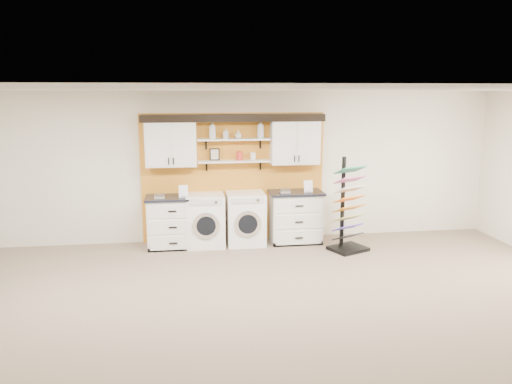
{
  "coord_description": "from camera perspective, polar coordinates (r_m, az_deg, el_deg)",
  "views": [
    {
      "loc": [
        -0.84,
        -5.21,
        2.78
      ],
      "look_at": [
        0.2,
        2.3,
        1.25
      ],
      "focal_mm": 35.0,
      "sensor_mm": 36.0,
      "label": 1
    }
  ],
  "objects": [
    {
      "name": "ceiling",
      "position": [
        5.28,
        1.32,
        11.62
      ],
      "size": [
        10.0,
        10.0,
        0.0
      ],
      "primitive_type": "plane",
      "rotation": [
        3.14,
        0.0,
        0.0
      ],
      "color": "white",
      "rests_on": "wall_back"
    },
    {
      "name": "sample_rack",
      "position": [
        8.98,
        10.47,
        -3.31
      ],
      "size": [
        0.76,
        0.71,
        1.66
      ],
      "rotation": [
        0.0,
        0.0,
        0.42
      ],
      "color": "black",
      "rests_on": "floor"
    },
    {
      "name": "upper_cabinet_right",
      "position": [
        9.26,
        4.46,
        5.8
      ],
      "size": [
        0.9,
        0.35,
        0.84
      ],
      "color": "white",
      "rests_on": "wall_back"
    },
    {
      "name": "crown_molding",
      "position": [
        9.08,
        -2.58,
        8.54
      ],
      "size": [
        3.3,
        0.41,
        0.13
      ],
      "color": "black",
      "rests_on": "wall_back"
    },
    {
      "name": "canister_cream",
      "position": [
        9.17,
        -0.35,
        4.11
      ],
      "size": [
        0.1,
        0.1,
        0.14
      ],
      "primitive_type": "cylinder",
      "color": "silver",
      "rests_on": "shelf_lower"
    },
    {
      "name": "canister_red",
      "position": [
        9.14,
        -1.91,
        4.14
      ],
      "size": [
        0.11,
        0.11,
        0.16
      ],
      "primitive_type": "cylinder",
      "color": "red",
      "rests_on": "shelf_lower"
    },
    {
      "name": "upper_cabinet_left",
      "position": [
        9.06,
        -9.71,
        5.54
      ],
      "size": [
        0.9,
        0.35,
        0.84
      ],
      "color": "white",
      "rests_on": "wall_back"
    },
    {
      "name": "picture_frame",
      "position": [
        9.14,
        -4.76,
        4.3
      ],
      "size": [
        0.18,
        0.02,
        0.22
      ],
      "color": "black",
      "rests_on": "shelf_lower"
    },
    {
      "name": "soap_bottle_a",
      "position": [
        9.05,
        -5.01,
        7.09
      ],
      "size": [
        0.17,
        0.17,
        0.32
      ],
      "primitive_type": "imported",
      "rotation": [
        0.0,
        0.0,
        2.18
      ],
      "color": "silver",
      "rests_on": "shelf_upper"
    },
    {
      "name": "soap_bottle_d",
      "position": [
        9.14,
        0.52,
        7.24
      ],
      "size": [
        0.18,
        0.18,
        0.34
      ],
      "primitive_type": "imported",
      "rotation": [
        0.0,
        0.0,
        1.11
      ],
      "color": "silver",
      "rests_on": "shelf_upper"
    },
    {
      "name": "soap_bottle_b",
      "position": [
        9.07,
        -3.45,
        6.7
      ],
      "size": [
        0.11,
        0.11,
        0.19
      ],
      "primitive_type": "imported",
      "rotation": [
        0.0,
        0.0,
        2.81
      ],
      "color": "silver",
      "rests_on": "shelf_upper"
    },
    {
      "name": "base_cabinet_right",
      "position": [
        9.36,
        4.53,
        -2.84
      ],
      "size": [
        0.99,
        0.66,
        0.97
      ],
      "color": "white",
      "rests_on": "floor"
    },
    {
      "name": "dryer",
      "position": [
        9.2,
        -1.2,
        -3.05
      ],
      "size": [
        0.69,
        0.71,
        0.97
      ],
      "color": "white",
      "rests_on": "floor"
    },
    {
      "name": "accent_panel",
      "position": [
        9.35,
        -2.61,
        1.67
      ],
      "size": [
        3.4,
        0.07,
        2.4
      ],
      "primitive_type": "cube",
      "color": "orange",
      "rests_on": "wall_back"
    },
    {
      "name": "shelf_upper",
      "position": [
        9.09,
        -2.55,
        6.03
      ],
      "size": [
        1.32,
        0.28,
        0.03
      ],
      "primitive_type": "cube",
      "color": "white",
      "rests_on": "wall_back"
    },
    {
      "name": "soap_bottle_c",
      "position": [
        9.09,
        -2.04,
        6.6
      ],
      "size": [
        0.16,
        0.16,
        0.15
      ],
      "primitive_type": "imported",
      "rotation": [
        0.0,
        0.0,
        0.52
      ],
      "color": "silver",
      "rests_on": "shelf_upper"
    },
    {
      "name": "floor",
      "position": [
        5.97,
        1.19,
        -16.36
      ],
      "size": [
        10.0,
        10.0,
        0.0
      ],
      "primitive_type": "plane",
      "color": "#7F6A55",
      "rests_on": "ground"
    },
    {
      "name": "wall_back",
      "position": [
        9.35,
        -2.64,
        2.91
      ],
      "size": [
        10.0,
        0.0,
        10.0
      ],
      "primitive_type": "plane",
      "rotation": [
        1.57,
        0.0,
        0.0
      ],
      "color": "silver",
      "rests_on": "floor"
    },
    {
      "name": "washer",
      "position": [
        9.15,
        -5.81,
        -3.22
      ],
      "size": [
        0.68,
        0.71,
        0.95
      ],
      "color": "white",
      "rests_on": "floor"
    },
    {
      "name": "shelf_lower",
      "position": [
        9.14,
        -2.53,
        3.54
      ],
      "size": [
        1.32,
        0.28,
        0.03
      ],
      "primitive_type": "cube",
      "color": "white",
      "rests_on": "wall_back"
    },
    {
      "name": "base_cabinet_left",
      "position": [
        9.16,
        -9.45,
        -3.37
      ],
      "size": [
        0.96,
        0.66,
        0.94
      ],
      "color": "white",
      "rests_on": "floor"
    }
  ]
}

